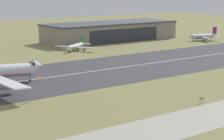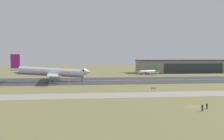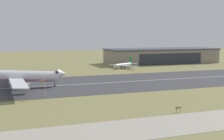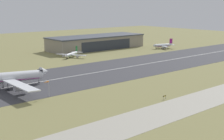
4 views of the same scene
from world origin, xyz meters
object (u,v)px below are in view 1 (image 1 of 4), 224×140
at_px(airplane_parked_west, 75,46).
at_px(airplane_parked_centre, 203,36).
at_px(windsock_pole, 39,79).
at_px(runway_sign, 202,99).

xyz_separation_m(airplane_parked_west, airplane_parked_centre, (87.21, -11.15, 0.48)).
distance_m(windsock_pole, runway_sign, 48.46).
height_order(airplane_parked_west, runway_sign, airplane_parked_west).
height_order(windsock_pole, runway_sign, windsock_pole).
relative_size(airplane_parked_centre, runway_sign, 12.12).
height_order(airplane_parked_west, windsock_pole, airplane_parked_west).
relative_size(airplane_parked_west, windsock_pole, 3.19).
height_order(airplane_parked_centre, windsock_pole, airplane_parked_centre).
bearing_deg(runway_sign, windsock_pole, 136.51).
relative_size(windsock_pole, runway_sign, 3.94).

